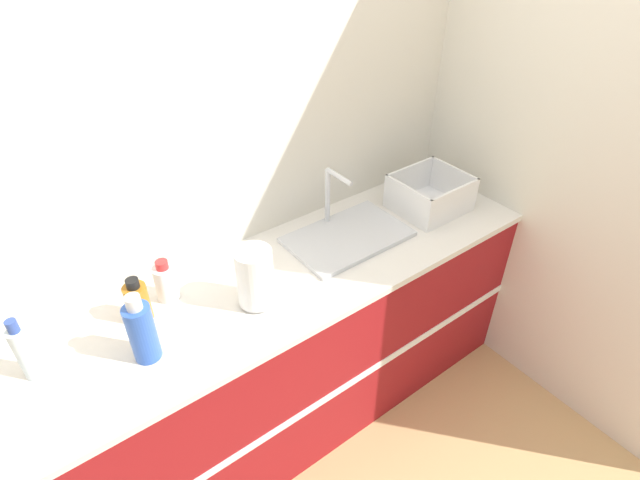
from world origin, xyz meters
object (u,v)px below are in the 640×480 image
paper_towel_roll (255,277)px  dish_rack (430,197)px  bottle_clear (25,352)px  bottle_white_spray (166,282)px  sink (347,234)px  bottle_blue (142,331)px  bottle_amber (138,302)px

paper_towel_roll → dish_rack: bearing=4.3°
bottle_clear → bottle_white_spray: bearing=10.2°
sink → paper_towel_roll: 0.56m
bottle_blue → bottle_white_spray: (0.17, 0.23, -0.04)m
paper_towel_roll → bottle_amber: size_ratio=1.30×
dish_rack → bottle_white_spray: bottle_white_spray is taller
sink → dish_rack: sink is taller
sink → paper_towel_roll: bearing=-167.4°
bottle_white_spray → bottle_amber: 0.14m
sink → bottle_clear: sink is taller
bottle_clear → bottle_white_spray: (0.49, 0.09, -0.03)m
sink → paper_towel_roll: size_ratio=2.20×
bottle_blue → bottle_clear: size_ratio=1.11×
sink → dish_rack: 0.48m
dish_rack → bottle_clear: bearing=178.0°
dish_rack → bottle_amber: bottle_amber is taller
dish_rack → paper_towel_roll: bearing=-175.7°
paper_towel_roll → bottle_clear: 0.76m
bottle_white_spray → paper_towel_roll: bearing=-41.8°
sink → bottle_amber: size_ratio=2.87×
dish_rack → bottle_white_spray: (-1.27, 0.15, 0.01)m
sink → paper_towel_roll: sink is taller
bottle_blue → bottle_amber: bearing=75.6°
dish_rack → bottle_blue: 1.44m
sink → bottle_clear: bearing=179.1°
bottle_amber → paper_towel_roll: bearing=-25.0°
bottle_clear → bottle_white_spray: 0.50m
sink → bottle_amber: bearing=176.4°
dish_rack → bottle_amber: 1.39m
sink → dish_rack: (0.48, -0.04, 0.04)m
dish_rack → sink: bearing=174.8°
dish_rack → bottle_blue: size_ratio=1.23×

